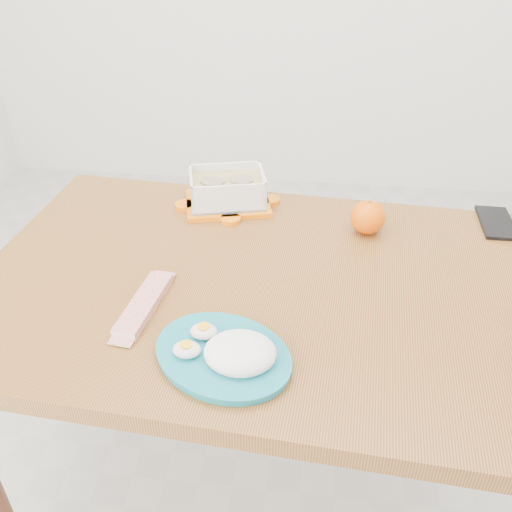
# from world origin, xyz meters

# --- Properties ---
(ground) EXTENTS (3.50, 3.50, 0.00)m
(ground) POSITION_xyz_m (0.00, 0.00, 0.00)
(ground) COLOR #B7B7B2
(ground) RESTS_ON ground
(dining_table) EXTENTS (1.24, 0.88, 0.75)m
(dining_table) POSITION_xyz_m (-0.12, -0.20, 0.65)
(dining_table) COLOR #8F5E28
(dining_table) RESTS_ON ground
(food_container) EXTENTS (0.24, 0.20, 0.09)m
(food_container) POSITION_xyz_m (-0.23, 0.11, 0.79)
(food_container) COLOR orange
(food_container) RESTS_ON dining_table
(orange_fruit) EXTENTS (0.08, 0.08, 0.08)m
(orange_fruit) POSITION_xyz_m (0.11, 0.02, 0.79)
(orange_fruit) COLOR #F26004
(orange_fruit) RESTS_ON dining_table
(rice_plate) EXTENTS (0.34, 0.34, 0.07)m
(rice_plate) POSITION_xyz_m (-0.15, -0.45, 0.77)
(rice_plate) COLOR teal
(rice_plate) RESTS_ON dining_table
(candy_bar) EXTENTS (0.07, 0.20, 0.02)m
(candy_bar) POSITION_xyz_m (-0.33, -0.32, 0.76)
(candy_bar) COLOR #BA1309
(candy_bar) RESTS_ON dining_table
(smartphone) EXTENTS (0.08, 0.15, 0.01)m
(smartphone) POSITION_xyz_m (0.43, 0.09, 0.75)
(smartphone) COLOR black
(smartphone) RESTS_ON dining_table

